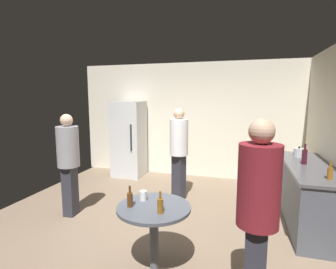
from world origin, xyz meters
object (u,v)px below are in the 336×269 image
(wine_bottle_on_counter, at_px, (304,156))
(person_in_white_shirt, at_px, (179,146))
(person_in_gray_shirt, at_px, (68,157))
(beer_bottle_on_counter, at_px, (330,173))
(refrigerator, at_px, (129,139))
(beer_bottle_amber, at_px, (160,205))
(plastic_cup_white, at_px, (143,196))
(beer_bottle_brown, at_px, (130,199))
(person_in_maroon_shirt, at_px, (258,206))
(foreground_table, at_px, (154,215))
(kettle, at_px, (299,153))

(wine_bottle_on_counter, relative_size, person_in_white_shirt, 0.18)
(wine_bottle_on_counter, relative_size, person_in_gray_shirt, 0.19)
(beer_bottle_on_counter, bearing_deg, person_in_gray_shirt, -178.68)
(person_in_gray_shirt, bearing_deg, refrigerator, 84.95)
(wine_bottle_on_counter, relative_size, beer_bottle_amber, 1.35)
(wine_bottle_on_counter, height_order, plastic_cup_white, wine_bottle_on_counter)
(beer_bottle_on_counter, relative_size, beer_bottle_brown, 1.00)
(person_in_gray_shirt, bearing_deg, wine_bottle_on_counter, 7.84)
(wine_bottle_on_counter, xyz_separation_m, person_in_gray_shirt, (-3.53, -0.81, -0.06))
(plastic_cup_white, bearing_deg, person_in_maroon_shirt, -22.27)
(foreground_table, bearing_deg, beer_bottle_brown, -160.78)
(kettle, relative_size, foreground_table, 0.30)
(kettle, xyz_separation_m, beer_bottle_brown, (-2.06, -2.31, -0.15))
(foreground_table, distance_m, beer_bottle_brown, 0.32)
(beer_bottle_on_counter, relative_size, person_in_maroon_shirt, 0.13)
(beer_bottle_on_counter, distance_m, person_in_gray_shirt, 3.67)
(beer_bottle_brown, bearing_deg, person_in_gray_shirt, 146.89)
(refrigerator, bearing_deg, beer_bottle_brown, -65.10)
(person_in_maroon_shirt, bearing_deg, foreground_table, -17.21)
(kettle, xyz_separation_m, wine_bottle_on_counter, (-0.03, -0.52, 0.05))
(kettle, height_order, beer_bottle_brown, kettle)
(refrigerator, distance_m, beer_bottle_on_counter, 4.27)
(wine_bottle_on_counter, bearing_deg, beer_bottle_brown, -138.54)
(foreground_table, relative_size, beer_bottle_amber, 3.48)
(plastic_cup_white, height_order, person_in_gray_shirt, person_in_gray_shirt)
(wine_bottle_on_counter, height_order, person_in_white_shirt, person_in_white_shirt)
(wine_bottle_on_counter, relative_size, beer_bottle_on_counter, 1.35)
(foreground_table, xyz_separation_m, person_in_gray_shirt, (-1.74, 0.90, 0.33))
(refrigerator, height_order, kettle, refrigerator)
(kettle, relative_size, person_in_gray_shirt, 0.15)
(wine_bottle_on_counter, bearing_deg, beer_bottle_amber, -132.04)
(beer_bottle_brown, bearing_deg, refrigerator, 114.90)
(plastic_cup_white, bearing_deg, beer_bottle_on_counter, 22.39)
(refrigerator, bearing_deg, person_in_maroon_shirt, -51.86)
(beer_bottle_on_counter, bearing_deg, refrigerator, 149.32)
(refrigerator, distance_m, person_in_white_shirt, 1.87)
(refrigerator, distance_m, wine_bottle_on_counter, 3.82)
(beer_bottle_on_counter, distance_m, beer_bottle_brown, 2.42)
(kettle, height_order, foreground_table, kettle)
(wine_bottle_on_counter, height_order, beer_bottle_amber, wine_bottle_on_counter)
(beer_bottle_brown, height_order, person_in_maroon_shirt, person_in_maroon_shirt)
(wine_bottle_on_counter, bearing_deg, plastic_cup_white, -140.88)
(kettle, height_order, person_in_maroon_shirt, person_in_maroon_shirt)
(kettle, xyz_separation_m, beer_bottle_on_counter, (0.11, -1.25, 0.01))
(refrigerator, distance_m, beer_bottle_brown, 3.57)
(foreground_table, bearing_deg, beer_bottle_amber, -49.83)
(person_in_maroon_shirt, bearing_deg, beer_bottle_amber, -11.51)
(person_in_maroon_shirt, relative_size, person_in_gray_shirt, 1.06)
(beer_bottle_brown, xyz_separation_m, plastic_cup_white, (0.07, 0.20, -0.03))
(beer_bottle_brown, bearing_deg, foreground_table, 19.22)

